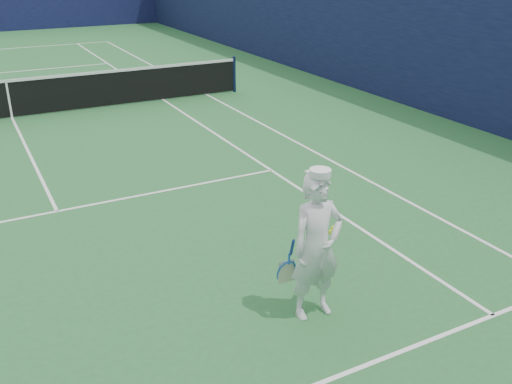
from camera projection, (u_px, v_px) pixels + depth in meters
ground at (12, 118)px, 14.75m from camera, size 80.00×80.00×0.00m
court_markings at (12, 118)px, 14.75m from camera, size 11.03×23.83×0.01m
tennis_net at (9, 97)px, 14.53m from camera, size 12.88×0.09×1.07m
tennis_player at (317, 247)px, 6.55m from camera, size 0.77×0.48×1.86m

